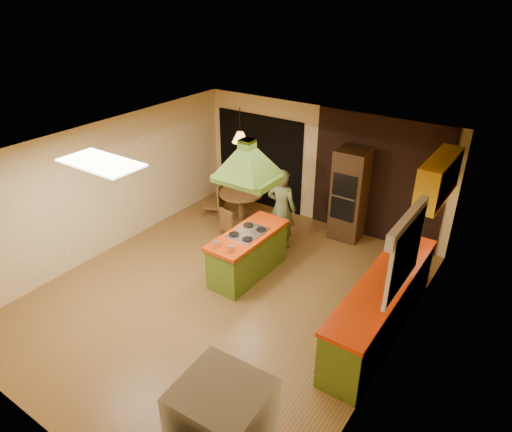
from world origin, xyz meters
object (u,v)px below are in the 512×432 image
Objects in this scene: canister_large at (408,240)px; man at (281,209)px; dining_table at (241,201)px; wall_oven at (349,195)px; kitchen_island at (248,253)px.

man is at bearing 175.71° from canister_large.
dining_table is at bearing -23.92° from man.
wall_oven is 2.00× the size of dining_table.
canister_large is (1.56, -1.25, 0.10)m from wall_oven.
kitchen_island is 1.04× the size of man.
kitchen_island is at bearing -113.82° from wall_oven.
kitchen_island is at bearing -157.82° from canister_large.
dining_table is (-1.23, 0.37, -0.31)m from man.
man is 1.32m from dining_table.
man is at bearing 93.43° from kitchen_island.
kitchen_island is at bearing -50.30° from dining_table.
dining_table is 4.22× the size of canister_large.
man is at bearing -133.45° from wall_oven.
canister_large is (2.42, 0.99, 0.61)m from kitchen_island.
wall_oven is 8.42× the size of canister_large.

